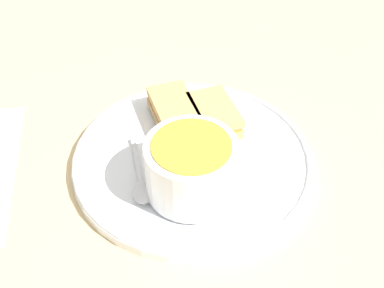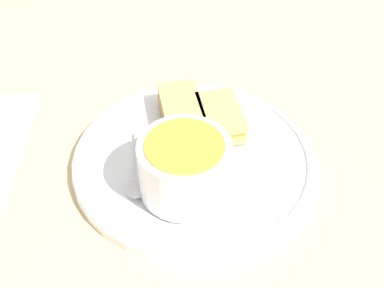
{
  "view_description": "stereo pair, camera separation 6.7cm",
  "coord_description": "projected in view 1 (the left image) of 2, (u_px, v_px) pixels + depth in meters",
  "views": [
    {
      "loc": [
        -0.28,
        -0.4,
        0.5
      ],
      "look_at": [
        0.0,
        0.0,
        0.04
      ],
      "focal_mm": 50.0,
      "sensor_mm": 36.0,
      "label": 1
    },
    {
      "loc": [
        -0.22,
        -0.43,
        0.5
      ],
      "look_at": [
        0.0,
        0.0,
        0.04
      ],
      "focal_mm": 50.0,
      "sensor_mm": 36.0,
      "label": 2
    }
  ],
  "objects": [
    {
      "name": "sandwich_half_near",
      "position": [
        214.0,
        115.0,
        0.72
      ],
      "size": [
        0.07,
        0.09,
        0.03
      ],
      "rotation": [
        0.0,
        0.0,
        1.3
      ],
      "color": "tan",
      "rests_on": "plate"
    },
    {
      "name": "soup_bowl",
      "position": [
        191.0,
        167.0,
        0.62
      ],
      "size": [
        0.11,
        0.11,
        0.07
      ],
      "color": "white",
      "rests_on": "plate"
    },
    {
      "name": "ground_plane",
      "position": [
        192.0,
        165.0,
        0.69
      ],
      "size": [
        2.4,
        2.4,
        0.0
      ],
      "primitive_type": "plane",
      "color": "#D1B27F"
    },
    {
      "name": "plate",
      "position": [
        192.0,
        160.0,
        0.69
      ],
      "size": [
        0.31,
        0.31,
        0.02
      ],
      "color": "white",
      "rests_on": "ground_plane"
    },
    {
      "name": "sandwich_half_far",
      "position": [
        173.0,
        110.0,
        0.72
      ],
      "size": [
        0.07,
        0.09,
        0.03
      ],
      "rotation": [
        0.0,
        0.0,
        1.28
      ],
      "color": "tan",
      "rests_on": "plate"
    },
    {
      "name": "spoon",
      "position": [
        142.0,
        187.0,
        0.64
      ],
      "size": [
        0.06,
        0.11,
        0.01
      ],
      "rotation": [
        0.0,
        0.0,
        4.3
      ],
      "color": "silver",
      "rests_on": "plate"
    }
  ]
}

